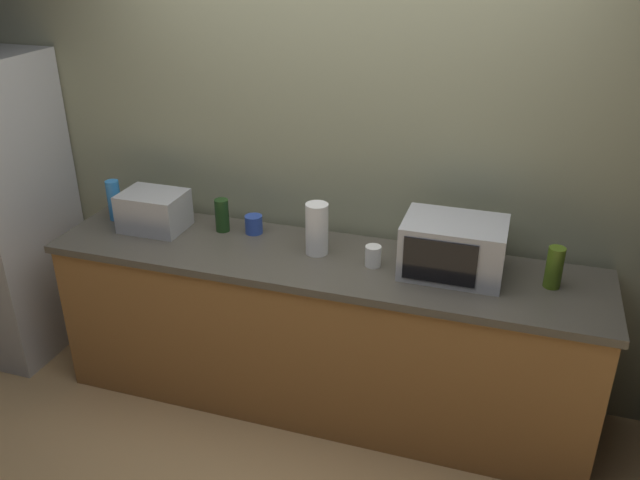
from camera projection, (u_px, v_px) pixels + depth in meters
ground_plane at (296, 447)px, 3.36m from camera, size 8.00×8.00×0.00m
back_wall at (344, 149)px, 3.47m from camera, size 6.40×0.10×2.70m
counter_run at (320, 332)px, 3.51m from camera, size 2.84×0.64×0.90m
microwave at (453, 248)px, 3.12m from camera, size 0.48×0.35×0.27m
toaster_oven at (154, 211)px, 3.59m from camera, size 0.34×0.26×0.21m
paper_towel_roll at (317, 229)px, 3.31m from camera, size 0.12×0.12×0.27m
bottle_wine at (222, 215)px, 3.57m from camera, size 0.08×0.08×0.18m
bottle_olive_oil at (554, 267)px, 3.01m from camera, size 0.08×0.08×0.20m
bottle_spray_cleaner at (114, 200)px, 3.70m from camera, size 0.08×0.08×0.23m
mug_white at (373, 256)px, 3.22m from camera, size 0.08×0.08×0.10m
mug_blue at (254, 224)px, 3.56m from camera, size 0.10×0.10×0.10m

